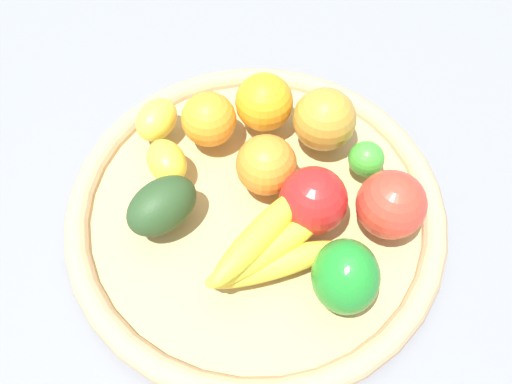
{
  "coord_description": "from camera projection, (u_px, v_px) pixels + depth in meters",
  "views": [
    {
      "loc": [
        -0.03,
        0.31,
        0.56
      ],
      "look_at": [
        0.0,
        0.0,
        0.06
      ],
      "focal_mm": 35.94,
      "sensor_mm": 36.0,
      "label": 1
    }
  ],
  "objects": [
    {
      "name": "ground_plane",
      "position": [
        256.0,
        216.0,
        0.64
      ],
      "size": [
        2.4,
        2.4,
        0.0
      ],
      "primitive_type": "plane",
      "color": "slate",
      "rests_on": "ground"
    },
    {
      "name": "basket",
      "position": [
        256.0,
        209.0,
        0.62
      ],
      "size": [
        0.46,
        0.46,
        0.04
      ],
      "color": "tan",
      "rests_on": "ground_plane"
    },
    {
      "name": "lemon_0",
      "position": [
        167.0,
        162.0,
        0.61
      ],
      "size": [
        0.07,
        0.08,
        0.05
      ],
      "primitive_type": "ellipsoid",
      "rotation": [
        0.0,
        0.0,
        5.3
      ],
      "color": "yellow",
      "rests_on": "basket"
    },
    {
      "name": "apple_1",
      "position": [
        313.0,
        201.0,
        0.56
      ],
      "size": [
        0.08,
        0.08,
        0.08
      ],
      "primitive_type": "sphere",
      "rotation": [
        0.0,
        0.0,
        3.09
      ],
      "color": "red",
      "rests_on": "basket"
    },
    {
      "name": "orange_1",
      "position": [
        209.0,
        119.0,
        0.63
      ],
      "size": [
        0.09,
        0.09,
        0.07
      ],
      "primitive_type": "sphere",
      "rotation": [
        0.0,
        0.0,
        0.99
      ],
      "color": "orange",
      "rests_on": "basket"
    },
    {
      "name": "banana_bunch",
      "position": [
        268.0,
        249.0,
        0.54
      ],
      "size": [
        0.15,
        0.14,
        0.06
      ],
      "color": "yellow",
      "rests_on": "basket"
    },
    {
      "name": "orange_0",
      "position": [
        266.0,
        102.0,
        0.64
      ],
      "size": [
        0.08,
        0.08,
        0.07
      ],
      "primitive_type": "sphere",
      "rotation": [
        0.0,
        0.0,
        0.15
      ],
      "color": "orange",
      "rests_on": "basket"
    },
    {
      "name": "avocado",
      "position": [
        162.0,
        206.0,
        0.57
      ],
      "size": [
        0.1,
        0.1,
        0.06
      ],
      "primitive_type": "ellipsoid",
      "rotation": [
        0.0,
        0.0,
        3.95
      ],
      "color": "#284522",
      "rests_on": "basket"
    },
    {
      "name": "lime_0",
      "position": [
        366.0,
        159.0,
        0.61
      ],
      "size": [
        0.06,
        0.06,
        0.04
      ],
      "primitive_type": "sphere",
      "rotation": [
        0.0,
        0.0,
        2.68
      ],
      "color": "green",
      "rests_on": "basket"
    },
    {
      "name": "orange_2",
      "position": [
        266.0,
        165.0,
        0.59
      ],
      "size": [
        0.1,
        0.1,
        0.07
      ],
      "primitive_type": "sphere",
      "rotation": [
        0.0,
        0.0,
        3.85
      ],
      "color": "orange",
      "rests_on": "basket"
    },
    {
      "name": "apple_2",
      "position": [
        324.0,
        119.0,
        0.62
      ],
      "size": [
        0.1,
        0.1,
        0.08
      ],
      "primitive_type": "sphere",
      "rotation": [
        0.0,
        0.0,
        4.34
      ],
      "color": "#B7892F",
      "rests_on": "basket"
    },
    {
      "name": "bell_pepper",
      "position": [
        345.0,
        277.0,
        0.51
      ],
      "size": [
        0.08,
        0.09,
        0.09
      ],
      "primitive_type": "ellipsoid",
      "rotation": [
        0.0,
        0.0,
        1.78
      ],
      "color": "#1F8628",
      "rests_on": "basket"
    },
    {
      "name": "apple_0",
      "position": [
        391.0,
        205.0,
        0.56
      ],
      "size": [
        0.1,
        0.1,
        0.08
      ],
      "primitive_type": "sphere",
      "rotation": [
        0.0,
        0.0,
        2.81
      ],
      "color": "red",
      "rests_on": "basket"
    },
    {
      "name": "lemon_1",
      "position": [
        157.0,
        119.0,
        0.64
      ],
      "size": [
        0.07,
        0.08,
        0.05
      ],
      "primitive_type": "ellipsoid",
      "rotation": [
        0.0,
        0.0,
        4.32
      ],
      "color": "yellow",
      "rests_on": "basket"
    }
  ]
}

